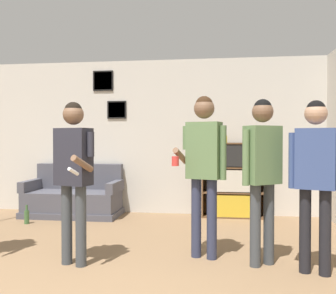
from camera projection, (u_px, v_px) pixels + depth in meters
wall_back at (144, 137)px, 6.66m from camera, size 8.58×0.08×2.70m
couch at (74, 198)px, 6.41m from camera, size 1.61×0.80×0.87m
bookshelf at (233, 180)px, 6.25m from camera, size 1.04×0.30×1.25m
person_player_foreground_center at (73, 165)px, 3.84m from camera, size 0.48×0.54×1.68m
person_watcher_holding_cup at (204, 158)px, 4.07m from camera, size 0.57×0.40×1.77m
person_spectator_near_bookshelf at (262, 163)px, 3.84m from camera, size 0.42×0.37×1.71m
person_spectator_far_right at (315, 168)px, 3.58m from camera, size 0.48×0.31×1.67m
bottle_on_floor at (27, 216)px, 5.76m from camera, size 0.07×0.07×0.29m
drinking_cup at (225, 139)px, 6.25m from camera, size 0.08×0.08×0.12m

